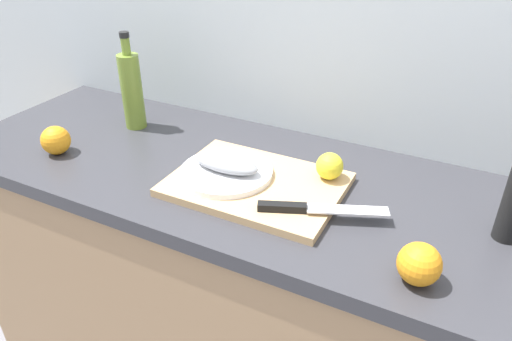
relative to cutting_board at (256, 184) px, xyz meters
name	(u,v)px	position (x,y,z in m)	size (l,w,h in m)	color
back_wall	(347,17)	(0.08, 0.37, 0.34)	(3.20, 0.05, 2.50)	silver
kitchen_counter	(288,314)	(0.08, 0.05, -0.46)	(2.00, 0.60, 0.90)	#9E7A56
cutting_board	(256,184)	(0.00, 0.00, 0.00)	(0.42, 0.30, 0.02)	tan
white_plate	(226,172)	(-0.08, -0.01, 0.02)	(0.23, 0.23, 0.01)	white
fish_fillet	(226,163)	(-0.08, -0.01, 0.04)	(0.17, 0.07, 0.04)	gray
chef_knife	(306,208)	(0.16, -0.07, 0.02)	(0.28, 0.14, 0.02)	silver
lemon_0	(330,166)	(0.15, 0.10, 0.04)	(0.07, 0.07, 0.07)	yellow
olive_oil_bottle	(132,90)	(-0.50, 0.15, 0.11)	(0.06, 0.06, 0.29)	olive
orange_0	(419,264)	(0.42, -0.15, 0.03)	(0.08, 0.08, 0.08)	orange
orange_2	(56,140)	(-0.58, -0.09, 0.03)	(0.08, 0.08, 0.08)	orange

